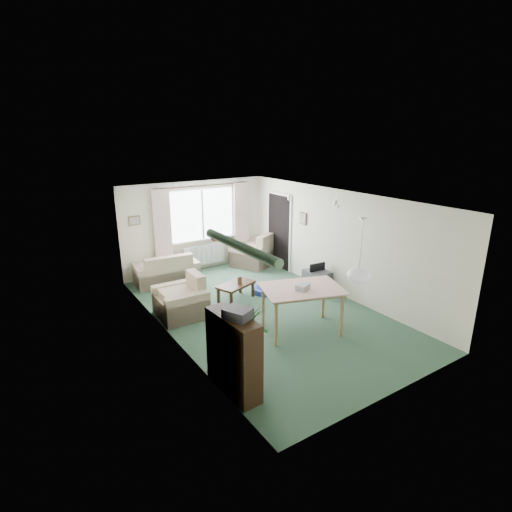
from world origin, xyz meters
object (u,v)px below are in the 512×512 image
armchair_corner (253,249)px  armchair_left (180,296)px  sofa (166,268)px  tv_cube (317,281)px  dining_table (301,310)px  pet_bed (265,290)px  coffee_table (236,292)px  houseplant (250,345)px  bookshelf (234,354)px

armchair_corner → armchair_left: (-2.98, -1.92, -0.03)m
sofa → tv_cube: size_ratio=2.77×
dining_table → pet_bed: bearing=75.7°
coffee_table → sofa: bearing=115.7°
armchair_corner → houseplant: houseplant is taller
sofa → houseplant: (-0.47, -4.65, 0.25)m
coffee_table → houseplant: size_ratio=0.68×
armchair_corner → houseplant: 5.52m
armchair_left → tv_cube: size_ratio=1.75×
tv_cube → sofa: bearing=142.8°
armchair_corner → sofa: bearing=-27.4°
bookshelf → dining_table: 2.19m
armchair_corner → tv_cube: (0.22, -2.43, -0.21)m
armchair_left → coffee_table: 1.36m
armchair_left → bookshelf: bearing=-5.4°
coffee_table → dining_table: size_ratio=0.63×
sofa → armchair_corner: armchair_corner is taller
houseplant → dining_table: bearing=27.4°
coffee_table → bookshelf: bookshelf is taller
bookshelf → coffee_table: bearing=55.6°
coffee_table → pet_bed: size_ratio=1.39×
tv_cube → pet_bed: (-1.07, 0.58, -0.19)m
coffee_table → pet_bed: bearing=-0.1°
armchair_corner → armchair_left: size_ratio=1.08×
armchair_left → dining_table: bearing=43.4°
houseplant → coffee_table: bearing=63.7°
coffee_table → bookshelf: bearing=-120.8°
coffee_table → dining_table: 1.95m
dining_table → tv_cube: bearing=40.4°
armchair_corner → pet_bed: (-0.84, -1.85, -0.40)m
armchair_left → tv_cube: bearing=82.5°
coffee_table → houseplant: houseplant is taller
bookshelf → dining_table: size_ratio=0.88×
armchair_left → pet_bed: size_ratio=1.57×
houseplant → pet_bed: 3.57m
sofa → tv_cube: sofa is taller
coffee_table → pet_bed: (0.79, -0.00, -0.13)m
pet_bed → bookshelf: bearing=-131.2°
armchair_left → bookshelf: size_ratio=0.80×
pet_bed → coffee_table: bearing=179.9°
armchair_corner → houseplant: bearing=30.2°
armchair_corner → armchair_left: armchair_corner is taller
armchair_corner → coffee_table: size_ratio=1.21×
bookshelf → tv_cube: bookshelf is taller
armchair_corner → dining_table: 3.99m
pet_bed → sofa: bearing=132.1°
armchair_corner → armchair_left: bearing=6.0°
sofa → bookshelf: 4.76m
armchair_left → pet_bed: 2.16m
sofa → armchair_left: 1.99m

